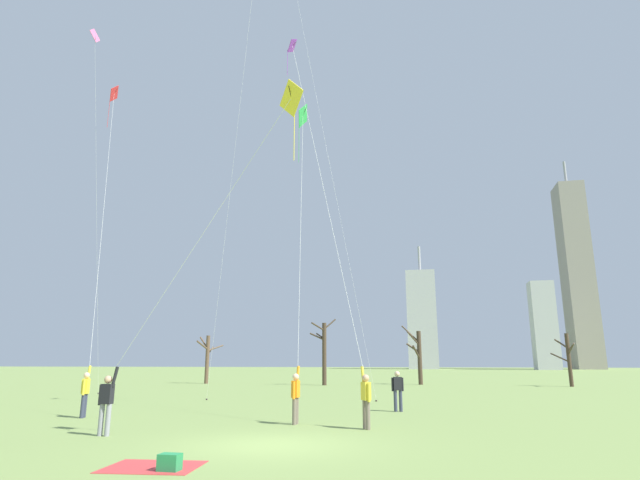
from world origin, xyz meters
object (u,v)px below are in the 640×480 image
object	(u,v)px
kite_flyer_midfield_right_yellow	(129,364)
bare_tree_far_right_edge	(207,357)
bare_tree_left_of_center	(324,351)
bare_tree_right_of_center	(419,355)
bystander_watching_nearby	(398,389)
distant_kite_high_overhead_white	(298,3)
distant_kite_drifting_right_pink	(95,74)
kite_flyer_far_back_purple	(352,332)
kite_flyer_midfield_center_green	(298,305)
bare_tree_leftmost	(568,358)
picnic_spot	(162,464)
kite_flyer_foreground_left_red	(94,299)

from	to	relation	value
kite_flyer_midfield_right_yellow	bare_tree_far_right_edge	world-z (taller)	kite_flyer_midfield_right_yellow
bare_tree_left_of_center	bare_tree_right_of_center	bearing A→B (deg)	19.94
bystander_watching_nearby	distant_kite_high_overhead_white	size ratio (longest dim) A/B	0.05
bare_tree_right_of_center	distant_kite_drifting_right_pink	bearing A→B (deg)	-130.39
kite_flyer_far_back_purple	kite_flyer_midfield_center_green	bearing A→B (deg)	144.07
kite_flyer_midfield_right_yellow	bare_tree_left_of_center	world-z (taller)	kite_flyer_midfield_right_yellow
kite_flyer_far_back_purple	bare_tree_leftmost	world-z (taller)	kite_flyer_far_back_purple
distant_kite_high_overhead_white	picnic_spot	xyz separation A→B (m)	(2.96, -21.20, -27.11)
kite_flyer_foreground_left_red	bare_tree_left_of_center	xyz separation A→B (m)	(4.64, 26.73, -1.62)
kite_flyer_far_back_purple	bare_tree_leftmost	xyz separation A→B (m)	(13.99, 30.67, -0.62)
bare_tree_far_right_edge	bare_tree_leftmost	size ratio (longest dim) A/B	1.03
kite_flyer_foreground_left_red	picnic_spot	distance (m)	13.78
distant_kite_drifting_right_pink	bare_tree_left_of_center	bearing A→B (deg)	60.65
kite_flyer_far_back_purple	picnic_spot	bearing A→B (deg)	-109.82
kite_flyer_midfield_center_green	bare_tree_right_of_center	world-z (taller)	kite_flyer_midfield_center_green
distant_kite_drifting_right_pink	bare_tree_far_right_edge	distance (m)	27.55
kite_flyer_far_back_purple	distant_kite_high_overhead_white	xyz separation A→B (m)	(-5.60, 13.86, 24.24)
kite_flyer_foreground_left_red	bare_tree_leftmost	bearing A→B (deg)	48.16
bare_tree_far_right_edge	bare_tree_leftmost	distance (m)	32.48
kite_flyer_midfield_right_yellow	bare_tree_far_right_edge	xyz separation A→B (m)	(-12.72, 34.01, 0.55)
distant_kite_drifting_right_pink	bare_tree_far_right_edge	bearing A→B (deg)	91.57
picnic_spot	bare_tree_right_of_center	bearing A→B (deg)	83.95
distant_kite_drifting_right_pink	bare_tree_right_of_center	bearing A→B (deg)	49.61
distant_kite_high_overhead_white	distant_kite_drifting_right_pink	size ratio (longest dim) A/B	1.32
kite_flyer_foreground_left_red	bare_tree_leftmost	distance (m)	38.11
kite_flyer_foreground_left_red	bare_tree_far_right_edge	xyz separation A→B (m)	(-7.10, 27.98, -2.09)
distant_kite_high_overhead_white	bare_tree_leftmost	bearing A→B (deg)	40.63
bystander_watching_nearby	distant_kite_high_overhead_white	bearing A→B (deg)	128.29
bare_tree_left_of_center	bare_tree_leftmost	distance (m)	20.81
distant_kite_high_overhead_white	bare_tree_right_of_center	distance (m)	31.40
bystander_watching_nearby	bare_tree_right_of_center	world-z (taller)	bare_tree_right_of_center
bare_tree_left_of_center	bare_tree_leftmost	size ratio (longest dim) A/B	1.34
kite_flyer_far_back_purple	bare_tree_right_of_center	bearing A→B (deg)	87.26
kite_flyer_far_back_purple	kite_flyer_foreground_left_red	world-z (taller)	kite_flyer_foreground_left_red
kite_flyer_midfield_right_yellow	distant_kite_drifting_right_pink	size ratio (longest dim) A/B	0.41
kite_flyer_midfield_center_green	kite_flyer_foreground_left_red	distance (m)	9.15
bare_tree_leftmost	kite_flyer_midfield_center_green	bearing A→B (deg)	-119.27
distant_kite_drifting_right_pink	distant_kite_high_overhead_white	bearing A→B (deg)	20.70
bystander_watching_nearby	bare_tree_left_of_center	bearing A→B (deg)	108.34
bystander_watching_nearby	bare_tree_leftmost	bearing A→B (deg)	63.02
bare_tree_far_right_edge	distant_kite_drifting_right_pink	bearing A→B (deg)	-88.43
distant_kite_high_overhead_white	bare_tree_far_right_edge	size ratio (longest dim) A/B	6.77
bare_tree_left_of_center	distant_kite_high_overhead_white	bearing A→B (deg)	-85.68
bystander_watching_nearby	bare_tree_left_of_center	xyz separation A→B (m)	(-7.86, 23.70, 2.07)
kite_flyer_foreground_left_red	kite_flyer_midfield_center_green	bearing A→B (deg)	-4.26
kite_flyer_midfield_center_green	bare_tree_left_of_center	size ratio (longest dim) A/B	2.57
kite_flyer_midfield_right_yellow	picnic_spot	xyz separation A→B (m)	(3.12, -3.64, -1.86)
kite_flyer_midfield_center_green	kite_flyer_foreground_left_red	world-z (taller)	kite_flyer_foreground_left_red
kite_flyer_midfield_right_yellow	kite_flyer_midfield_center_green	xyz separation A→B (m)	(3.49, 5.35, 2.11)
kite_flyer_midfield_right_yellow	distant_kite_drifting_right_pink	bearing A→B (deg)	133.25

